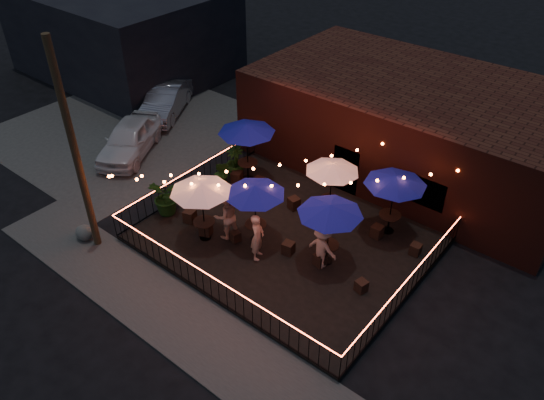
{
  "coord_description": "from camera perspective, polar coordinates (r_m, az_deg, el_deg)",
  "views": [
    {
      "loc": [
        9.29,
        -10.3,
        13.08
      ],
      "look_at": [
        -1.01,
        2.41,
        1.23
      ],
      "focal_mm": 35.0,
      "sensor_mm": 36.0,
      "label": 1
    }
  ],
  "objects": [
    {
      "name": "patron_a",
      "position": [
        18.7,
        -1.59,
        -3.99
      ],
      "size": [
        0.69,
        0.8,
        1.86
      ],
      "primitive_type": "imported",
      "rotation": [
        0.0,
        0.0,
        2.01
      ],
      "color": "tan",
      "rests_on": "patio"
    },
    {
      "name": "cafe_table_4",
      "position": [
        17.78,
        6.29,
        -1.09
      ],
      "size": [
        3.01,
        3.01,
        2.5
      ],
      "rotation": [
        0.0,
        0.0,
        0.43
      ],
      "color": "black",
      "rests_on": "patio"
    },
    {
      "name": "cooler",
      "position": [
        21.9,
        -9.09,
        0.52
      ],
      "size": [
        0.65,
        0.51,
        0.78
      ],
      "rotation": [
        0.0,
        0.0,
        -0.15
      ],
      "color": "#0856B9",
      "rests_on": "patio"
    },
    {
      "name": "cafe_table_3",
      "position": [
        20.25,
        6.51,
        3.42
      ],
      "size": [
        2.49,
        2.49,
        2.32
      ],
      "rotation": [
        0.0,
        0.0,
        0.21
      ],
      "color": "black",
      "rests_on": "patio"
    },
    {
      "name": "patron_b",
      "position": [
        19.64,
        -4.94,
        -1.66
      ],
      "size": [
        1.06,
        1.18,
        1.98
      ],
      "primitive_type": "imported",
      "rotation": [
        0.0,
        0.0,
        -1.96
      ],
      "color": "#D6A38F",
      "rests_on": "patio"
    },
    {
      "name": "bistro_chair_6",
      "position": [
        21.46,
        2.38,
        -0.34
      ],
      "size": [
        0.51,
        0.51,
        0.48
      ],
      "primitive_type": "cube",
      "rotation": [
        0.0,
        0.0,
        -0.28
      ],
      "color": "black",
      "rests_on": "patio"
    },
    {
      "name": "parking_lot",
      "position": [
        28.78,
        -15.33,
        7.59
      ],
      "size": [
        11.0,
        12.0,
        0.02
      ],
      "primitive_type": "cube",
      "color": "#3C3A37",
      "rests_on": "ground"
    },
    {
      "name": "bistro_chair_11",
      "position": [
        19.96,
        15.17,
        -5.14
      ],
      "size": [
        0.39,
        0.39,
        0.44
      ],
      "primitive_type": "cube",
      "rotation": [
        0.0,
        0.0,
        3.2
      ],
      "color": "black",
      "rests_on": "patio"
    },
    {
      "name": "ground",
      "position": [
        19.06,
        -2.23,
        -7.43
      ],
      "size": [
        110.0,
        110.0,
        0.0
      ],
      "primitive_type": "plane",
      "color": "black",
      "rests_on": "ground"
    },
    {
      "name": "bistro_chair_10",
      "position": [
        20.41,
        11.23,
        -3.33
      ],
      "size": [
        0.43,
        0.43,
        0.48
      ],
      "primitive_type": "cube",
      "rotation": [
        0.0,
        0.0,
        -0.05
      ],
      "color": "black",
      "rests_on": "patio"
    },
    {
      "name": "festoon_lights",
      "position": [
        19.01,
        -1.35,
        2.18
      ],
      "size": [
        10.02,
        8.72,
        1.32
      ],
      "color": "#FF6022",
      "rests_on": "ground"
    },
    {
      "name": "boulder",
      "position": [
        21.29,
        -19.52,
        -3.33
      ],
      "size": [
        1.0,
        0.92,
        0.64
      ],
      "primitive_type": "ellipsoid",
      "rotation": [
        0.0,
        0.0,
        0.33
      ],
      "color": "#4E4E48",
      "rests_on": "ground"
    },
    {
      "name": "fence_right",
      "position": [
        17.99,
        14.37,
        -9.15
      ],
      "size": [
        0.04,
        8.0,
        1.04
      ],
      "rotation": [
        0.0,
        0.0,
        1.57
      ],
      "color": "black",
      "rests_on": "patio"
    },
    {
      "name": "cafe_table_2",
      "position": [
        18.68,
        -1.85,
        1.0
      ],
      "size": [
        2.7,
        2.7,
        2.45
      ],
      "rotation": [
        0.0,
        0.0,
        0.25
      ],
      "color": "black",
      "rests_on": "patio"
    },
    {
      "name": "cafe_table_5",
      "position": [
        19.56,
        13.16,
        2.02
      ],
      "size": [
        2.68,
        2.68,
        2.53
      ],
      "rotation": [
        0.0,
        0.0,
        -0.18
      ],
      "color": "black",
      "rests_on": "patio"
    },
    {
      "name": "bistro_chair_3",
      "position": [
        22.7,
        -1.42,
        1.91
      ],
      "size": [
        0.45,
        0.45,
        0.46
      ],
      "primitive_type": "cube",
      "rotation": [
        0.0,
        0.0,
        3.32
      ],
      "color": "black",
      "rests_on": "patio"
    },
    {
      "name": "patron_c",
      "position": [
        18.47,
        5.42,
        -5.06
      ],
      "size": [
        1.11,
        0.64,
        1.71
      ],
      "primitive_type": "imported",
      "rotation": [
        0.0,
        0.0,
        3.14
      ],
      "color": "#CDA78B",
      "rests_on": "patio"
    },
    {
      "name": "bistro_chair_9",
      "position": [
        18.18,
        9.58,
        -9.11
      ],
      "size": [
        0.43,
        0.43,
        0.42
      ],
      "primitive_type": "cube",
      "rotation": [
        0.0,
        0.0,
        2.9
      ],
      "color": "black",
      "rests_on": "patio"
    },
    {
      "name": "fence_front",
      "position": [
        17.58,
        -6.6,
        -9.29
      ],
      "size": [
        10.0,
        0.04,
        1.04
      ],
      "color": "black",
      "rests_on": "patio"
    },
    {
      "name": "bistro_chair_5",
      "position": [
        19.32,
        1.77,
        -5.18
      ],
      "size": [
        0.45,
        0.45,
        0.47
      ],
      "primitive_type": "cube",
      "rotation": [
        0.0,
        0.0,
        3.3
      ],
      "color": "black",
      "rests_on": "patio"
    },
    {
      "name": "sidewalk",
      "position": [
        17.5,
        -9.39,
        -12.96
      ],
      "size": [
        18.0,
        2.5,
        0.05
      ],
      "primitive_type": "cube",
      "color": "#3C3A37",
      "rests_on": "ground"
    },
    {
      "name": "car_white",
      "position": [
        25.96,
        -15.08,
        6.38
      ],
      "size": [
        3.91,
        4.99,
        1.59
      ],
      "primitive_type": "imported",
      "rotation": [
        0.0,
        0.0,
        0.51
      ],
      "color": "silver",
      "rests_on": "ground"
    },
    {
      "name": "bistro_chair_8",
      "position": [
        18.92,
        5.19,
        -6.4
      ],
      "size": [
        0.46,
        0.46,
        0.46
      ],
      "primitive_type": "cube",
      "rotation": [
        0.0,
        0.0,
        -0.2
      ],
      "color": "black",
      "rests_on": "patio"
    },
    {
      "name": "brick_building",
      "position": [
        24.55,
        15.09,
        7.82
      ],
      "size": [
        14.0,
        8.0,
        4.0
      ],
      "color": "#37150F",
      "rests_on": "ground"
    },
    {
      "name": "bistro_chair_0",
      "position": [
        20.99,
        -8.83,
        -1.72
      ],
      "size": [
        0.51,
        0.51,
        0.5
      ],
      "primitive_type": "cube",
      "rotation": [
        0.0,
        0.0,
        0.25
      ],
      "color": "black",
      "rests_on": "patio"
    },
    {
      "name": "cafe_table_1",
      "position": [
        22.16,
        -2.74,
        7.64
      ],
      "size": [
        2.53,
        2.53,
        2.67
      ],
      "rotation": [
        0.0,
        0.0,
        0.04
      ],
      "color": "black",
      "rests_on": "patio"
    },
    {
      "name": "potted_shrub_b",
      "position": [
        22.57,
        -5.39,
        2.85
      ],
      "size": [
        0.82,
        0.7,
        1.33
      ],
      "primitive_type": "imported",
      "rotation": [
        0.0,
        0.0,
        0.16
      ],
      "color": "#0A340B",
      "rests_on": "patio"
    },
    {
      "name": "cafe_table_0",
      "position": [
        18.91,
        -7.67,
        1.28
      ],
      "size": [
        2.72,
        2.72,
        2.49
      ],
      "rotation": [
        0.0,
        0.0,
        0.24
      ],
      "color": "black",
      "rests_on": "patio"
    },
    {
      "name": "bistro_chair_4",
      "position": [
        19.91,
        -3.98,
        -3.91
      ],
      "size": [
        0.41,
        0.41,
        0.4
      ],
      "primitive_type": "cube",
      "rotation": [
        0.0,
        0.0,
        -0.27
      ],
      "color": "black",
      "rests_on": "patio"
    },
    {
      "name": "potted_shrub_a",
      "position": [
        21.26,
        -11.26,
        0.25
      ],
      "size": [
        1.7,
        1.59,
        1.53
      ],
      "primitive_type": "imported",
      "rotation": [
        0.0,
        0.0,
        -0.34
      ],
      "color": "#0C340B",
      "rests_on": "patio"
    },
    {
      "name": "bistro_chair_1",
      "position": [
        20.27,
        -7.13,
        -3.12
      ],
      "size": [
        0.56,
        0.56,
        0.5
      ],
      "primitive_type": "cube",
      "rotation": [
        0.0,
        0.0,
        3.54
      ],
      "color": "black",
      "rests_on": "patio"
    },
    {
      "name": "fence_left",
      "position": [
        22.57,
        -8.57,
        2.11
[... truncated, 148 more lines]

